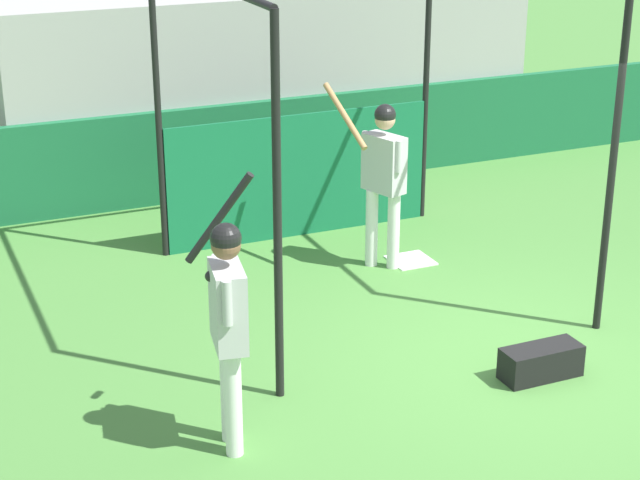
{
  "coord_description": "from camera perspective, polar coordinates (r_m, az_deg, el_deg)",
  "views": [
    {
      "loc": [
        -5.0,
        -6.99,
        4.35
      ],
      "look_at": [
        -1.49,
        1.04,
        0.98
      ],
      "focal_mm": 60.0,
      "sensor_mm": 36.0,
      "label": 1
    }
  ],
  "objects": [
    {
      "name": "outfield_wall",
      "position": [
        13.83,
        -1.5,
        5.22
      ],
      "size": [
        24.0,
        0.12,
        1.17
      ],
      "color": "#196038",
      "rests_on": "ground"
    },
    {
      "name": "bleacher_section",
      "position": [
        14.82,
        -3.39,
        8.8
      ],
      "size": [
        7.05,
        2.4,
        2.45
      ],
      "color": "#9E9E99",
      "rests_on": "ground"
    },
    {
      "name": "player_waiting",
      "position": [
        7.74,
        -4.93,
        -3.98
      ],
      "size": [
        0.48,
        0.82,
        2.07
      ],
      "rotation": [
        0.0,
        0.0,
        1.39
      ],
      "color": "white",
      "rests_on": "ground"
    },
    {
      "name": "player_batter",
      "position": [
        11.07,
        3.36,
        3.74
      ],
      "size": [
        0.64,
        0.82,
        1.93
      ],
      "rotation": [
        0.0,
        0.0,
        1.9
      ],
      "color": "white",
      "rests_on": "ground"
    },
    {
      "name": "batting_cage",
      "position": [
        11.32,
        0.15,
        5.66
      ],
      "size": [
        3.25,
        3.47,
        3.19
      ],
      "color": "black",
      "rests_on": "ground"
    },
    {
      "name": "home_plate",
      "position": [
        11.58,
        4.86,
        -1.08
      ],
      "size": [
        0.44,
        0.44,
        0.02
      ],
      "color": "white",
      "rests_on": "ground"
    },
    {
      "name": "ground_plane",
      "position": [
        9.64,
        10.71,
        -6.23
      ],
      "size": [
        60.0,
        60.0,
        0.0
      ],
      "primitive_type": "plane",
      "color": "#477F38"
    },
    {
      "name": "equipment_bag",
      "position": [
        9.3,
        11.7,
        -6.39
      ],
      "size": [
        0.7,
        0.28,
        0.28
      ],
      "color": "black",
      "rests_on": "ground"
    }
  ]
}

